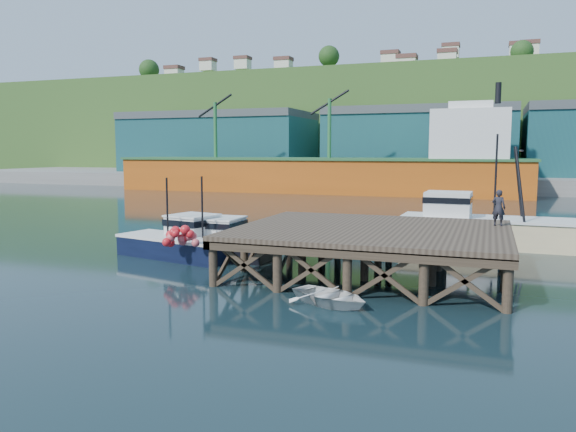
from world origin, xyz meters
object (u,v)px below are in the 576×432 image
at_px(boat_navy, 181,241).
at_px(dinghy, 331,296).
at_px(trawler, 482,223).
at_px(boat_black, 212,241).
at_px(dockworker, 499,208).

xyz_separation_m(boat_navy, dinghy, (10.01, -6.44, -0.52)).
xyz_separation_m(trawler, dinghy, (-4.97, -15.48, -1.02)).
height_order(boat_black, dinghy, boat_black).
bearing_deg(boat_navy, boat_black, 38.03).
xyz_separation_m(trawler, dockworker, (0.78, -7.10, 1.62)).
bearing_deg(dinghy, boat_black, 76.16).
distance_m(boat_navy, dockworker, 16.02).
distance_m(boat_black, trawler, 15.92).
bearing_deg(boat_black, trawler, 31.41).
distance_m(boat_black, dinghy, 11.15).
bearing_deg(dockworker, dinghy, 70.42).
xyz_separation_m(boat_black, dinghy, (8.57, -7.11, -0.46)).
bearing_deg(trawler, boat_black, -146.45).
xyz_separation_m(boat_black, dockworker, (14.31, 1.26, 2.18)).
relative_size(boat_navy, boat_black, 1.03).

